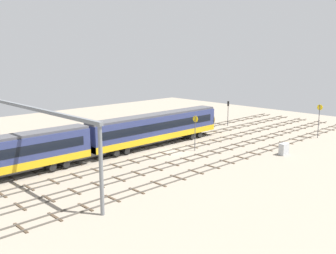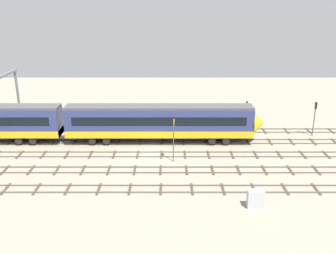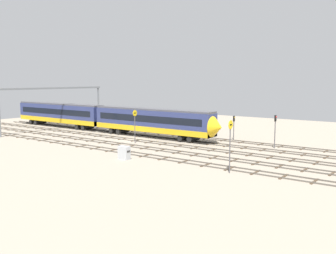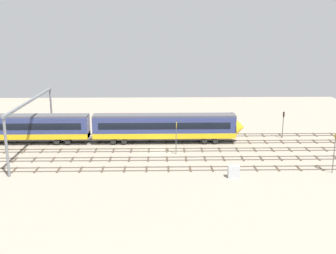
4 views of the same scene
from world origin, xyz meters
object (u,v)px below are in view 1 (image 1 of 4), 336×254
at_px(speed_sign_near_foreground, 319,116).
at_px(relay_cabinet, 284,149).
at_px(speed_sign_mid_trackside, 195,128).
at_px(signal_light_trackside_departure, 228,110).
at_px(signal_light_trackside_approach, 184,115).
at_px(overhead_gantry, 38,125).
at_px(train, 91,141).

xyz_separation_m(speed_sign_near_foreground, relay_cabinet, (-13.85, -1.49, -2.82)).
relative_size(speed_sign_near_foreground, speed_sign_mid_trackside, 1.09).
height_order(speed_sign_near_foreground, signal_light_trackside_departure, speed_sign_near_foreground).
bearing_deg(signal_light_trackside_departure, signal_light_trackside_approach, 156.27).
bearing_deg(signal_light_trackside_approach, speed_sign_mid_trackside, -131.11).
xyz_separation_m(overhead_gantry, signal_light_trackside_departure, (41.84, 6.44, -3.44)).
bearing_deg(train, signal_light_trackside_approach, 13.97).
bearing_deg(signal_light_trackside_departure, speed_sign_near_foreground, -83.87).
height_order(speed_sign_near_foreground, signal_light_trackside_approach, speed_sign_near_foreground).
distance_m(train, signal_light_trackside_departure, 32.86).
bearing_deg(relay_cabinet, signal_light_trackside_approach, 81.07).
height_order(speed_sign_near_foreground, relay_cabinet, speed_sign_near_foreground).
distance_m(overhead_gantry, relay_cabinet, 32.77).
distance_m(signal_light_trackside_departure, relay_cabinet, 22.36).
xyz_separation_m(overhead_gantry, speed_sign_near_foreground, (43.69, -10.80, -2.91)).
bearing_deg(speed_sign_mid_trackside, relay_cabinet, -54.61).
xyz_separation_m(overhead_gantry, signal_light_trackside_approach, (33.37, 10.17, -3.96)).
relative_size(speed_sign_mid_trackside, signal_light_trackside_departure, 1.08).
relative_size(train, signal_light_trackside_departure, 10.50).
distance_m(speed_sign_near_foreground, speed_sign_mid_trackside, 22.77).
distance_m(train, overhead_gantry, 10.69).
bearing_deg(relay_cabinet, speed_sign_mid_trackside, 125.39).
relative_size(speed_sign_mid_trackside, relay_cabinet, 3.12).
bearing_deg(signal_light_trackside_departure, overhead_gantry, -171.24).
distance_m(overhead_gantry, speed_sign_mid_trackside, 22.95).
height_order(train, speed_sign_near_foreground, speed_sign_near_foreground).
bearing_deg(train, overhead_gantry, -155.55).
xyz_separation_m(train, signal_light_trackside_departure, (32.77, 2.32, 0.47)).
bearing_deg(signal_light_trackside_departure, train, -175.95).
relative_size(overhead_gantry, signal_light_trackside_approach, 5.97).
bearing_deg(train, signal_light_trackside_departure, 4.05).
bearing_deg(overhead_gantry, signal_light_trackside_departure, 8.76).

